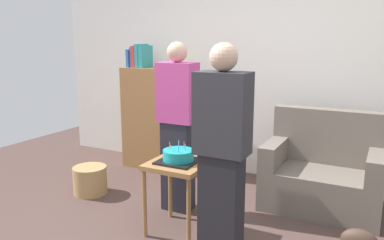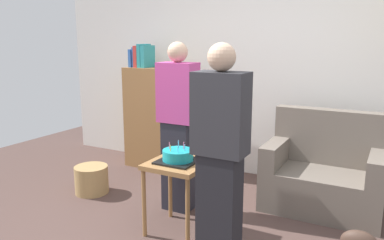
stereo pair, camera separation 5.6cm
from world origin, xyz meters
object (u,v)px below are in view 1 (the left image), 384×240
(person_blowing_candles, at_px, (178,127))
(birthday_cake, at_px, (178,156))
(couch, at_px, (323,174))
(person_holding_cake, at_px, (222,160))
(wicker_basket, at_px, (90,180))
(side_table, at_px, (178,173))
(bookshelf, at_px, (154,116))

(person_blowing_candles, bearing_deg, birthday_cake, -61.29)
(couch, distance_m, person_holding_cake, 1.62)
(birthday_cake, height_order, person_blowing_candles, person_blowing_candles)
(person_holding_cake, height_order, wicker_basket, person_holding_cake)
(side_table, relative_size, birthday_cake, 1.98)
(side_table, bearing_deg, wicker_basket, 166.87)
(side_table, relative_size, person_holding_cake, 0.39)
(couch, height_order, side_table, couch)
(birthday_cake, relative_size, wicker_basket, 0.89)
(wicker_basket, bearing_deg, person_blowing_candles, 6.07)
(couch, height_order, bookshelf, bookshelf)
(side_table, bearing_deg, couch, 47.38)
(bookshelf, xyz_separation_m, wicker_basket, (-0.13, -1.09, -0.53))
(side_table, xyz_separation_m, person_blowing_candles, (-0.24, 0.41, 0.30))
(couch, xyz_separation_m, wicker_basket, (-2.29, -0.81, -0.19))
(bookshelf, distance_m, birthday_cake, 1.80)
(couch, distance_m, bookshelf, 2.21)
(couch, bearing_deg, side_table, -132.62)
(bookshelf, relative_size, person_holding_cake, 0.98)
(birthday_cake, distance_m, person_blowing_candles, 0.49)
(birthday_cake, bearing_deg, wicker_basket, 166.87)
(side_table, relative_size, person_blowing_candles, 0.39)
(person_blowing_candles, xyz_separation_m, person_holding_cake, (0.78, -0.77, 0.00))
(bookshelf, relative_size, birthday_cake, 4.98)
(person_blowing_candles, bearing_deg, wicker_basket, -175.21)
(person_blowing_candles, distance_m, person_holding_cake, 1.10)
(person_holding_cake, xyz_separation_m, wicker_basket, (-1.82, 0.66, -0.68))
(side_table, height_order, person_blowing_candles, person_blowing_candles)
(person_holding_cake, relative_size, wicker_basket, 4.53)
(bookshelf, xyz_separation_m, side_table, (1.15, -1.39, -0.15))
(bookshelf, height_order, birthday_cake, bookshelf)
(person_blowing_candles, bearing_deg, person_holding_cake, -45.65)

